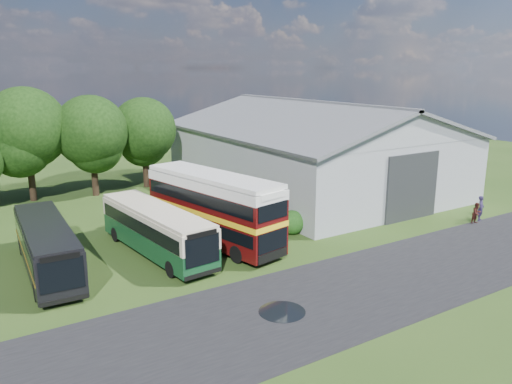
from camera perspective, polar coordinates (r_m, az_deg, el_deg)
ground at (r=26.85m, az=1.93°, el=-10.25°), size 120.00×120.00×0.00m
asphalt_road at (r=26.45m, az=11.15°, el=-10.92°), size 60.00×8.00×0.02m
puddle at (r=23.86m, az=2.98°, el=-13.54°), size 2.20×2.20×0.01m
storage_shed at (r=46.76m, az=6.34°, el=5.47°), size 18.80×24.80×8.15m
tree_mid at (r=45.69m, az=-24.80°, el=6.63°), size 6.80×6.80×9.60m
tree_right_a at (r=45.67m, az=-18.33°, el=6.58°), size 6.26×6.26×8.83m
tree_right_b at (r=47.88m, az=-12.71°, el=6.95°), size 5.98×5.98×8.45m
shrub_front at (r=34.43m, az=4.11°, el=-4.72°), size 1.70×1.70×1.70m
shrub_mid at (r=35.98m, az=2.23°, el=-3.86°), size 1.60×1.60×1.60m
shrub_back at (r=37.57m, az=0.52°, el=-3.07°), size 1.80×1.80×1.80m
bus_green_single at (r=30.77m, az=-11.34°, el=-4.24°), size 3.55×10.67×2.89m
bus_maroon_double at (r=31.93m, az=-4.91°, el=-1.95°), size 4.87×10.96×4.57m
bus_dark_single at (r=29.88m, az=-22.80°, el=-5.75°), size 2.74×10.23×2.80m
visitor_a at (r=40.42m, az=24.30°, el=-1.74°), size 0.80×0.70×1.86m
visitor_b at (r=39.57m, az=23.90°, el=-2.25°), size 0.81×0.66×1.55m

